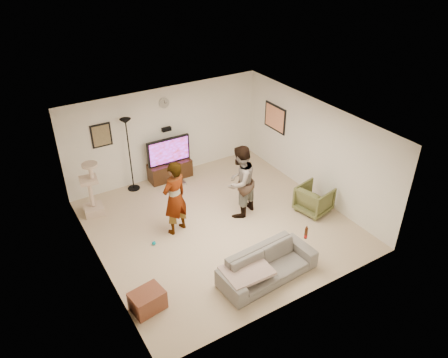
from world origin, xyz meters
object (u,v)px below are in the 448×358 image
beer_bottle (306,233)px  armchair (314,199)px  sofa (268,265)px  person_right (240,182)px  tv (169,151)px  floor_lamp (130,155)px  tv_stand (170,170)px  cat_tree (90,189)px  side_table (148,301)px  person_left (175,198)px

beer_bottle → armchair: bearing=42.3°
sofa → armchair: bearing=24.9°
person_right → sofa: size_ratio=0.89×
tv → beer_bottle: bearing=-78.4°
floor_lamp → person_right: 2.98m
tv → floor_lamp: (-1.06, 0.01, 0.15)m
armchair → tv_stand: bearing=23.5°
tv_stand → beer_bottle: 4.60m
sofa → tv: bearing=86.3°
beer_bottle → armchair: (1.38, 1.25, -0.37)m
sofa → armchair: (2.30, 1.25, 0.05)m
cat_tree → side_table: (-0.05, -3.47, -0.49)m
person_left → sofa: size_ratio=0.88×
beer_bottle → armchair: size_ratio=0.33×
beer_bottle → cat_tree: bearing=129.2°
cat_tree → floor_lamp: bearing=24.5°
tv_stand → tv: tv is taller
beer_bottle → armchair: 1.90m
floor_lamp → beer_bottle: (1.98, -4.49, -0.28)m
floor_lamp → cat_tree: 1.38m
tv → armchair: 3.99m
person_right → armchair: person_right is taller
sofa → side_table: (-2.33, 0.47, -0.10)m
tv → person_right: size_ratio=0.67×
tv_stand → cat_tree: bearing=-166.6°
floor_lamp → armchair: 4.71m
armchair → cat_tree: bearing=47.7°
floor_lamp → side_table: (-1.27, -4.03, -0.79)m
sofa → beer_bottle: bearing=-3.6°
tv_stand → person_left: size_ratio=0.66×
sofa → armchair: 2.62m
tv_stand → tv: bearing=0.0°
tv → person_right: bearing=-73.5°
cat_tree → tv: bearing=13.4°
person_right → armchair: size_ratio=2.39×
person_left → armchair: (3.17, -1.03, -0.54)m
tv → floor_lamp: size_ratio=0.61×
person_left → floor_lamp: bearing=-103.5°
person_left → sofa: 2.51m
cat_tree → armchair: (4.58, -2.68, -0.35)m
cat_tree → beer_bottle: (3.21, -3.93, 0.02)m
floor_lamp → person_right: size_ratio=1.11×
floor_lamp → tv_stand: bearing=-0.6°
tv_stand → side_table: tv_stand is taller
tv → armchair: size_ratio=1.61×
tv → sofa: tv is taller
person_left → side_table: person_left is taller
beer_bottle → side_table: (-3.26, 0.47, -0.51)m
tv → side_table: size_ratio=2.04×
tv → person_left: (-0.87, -2.20, 0.04)m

